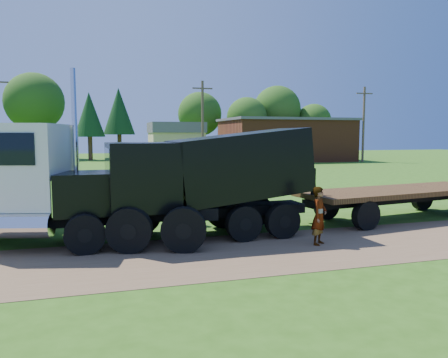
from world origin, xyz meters
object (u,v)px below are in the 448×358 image
object	(u,v)px
orange_pickup	(195,185)
flatbed_trailer	(398,196)
spectator_a	(319,216)
black_dump_truck	(195,177)
white_semi_tractor	(28,184)

from	to	relation	value
orange_pickup	flatbed_trailer	size ratio (longest dim) A/B	0.63
spectator_a	flatbed_trailer	bearing A→B (deg)	-12.53
orange_pickup	flatbed_trailer	world-z (taller)	flatbed_trailer
black_dump_truck	spectator_a	bearing A→B (deg)	-33.61
orange_pickup	black_dump_truck	bearing A→B (deg)	-171.55
flatbed_trailer	spectator_a	xyz separation A→B (m)	(-4.88, -2.74, -0.03)
black_dump_truck	orange_pickup	size ratio (longest dim) A/B	1.53
white_semi_tractor	flatbed_trailer	size ratio (longest dim) A/B	1.06
white_semi_tractor	flatbed_trailer	xyz separation A→B (m)	(13.05, 0.13, -0.90)
orange_pickup	white_semi_tractor	bearing A→B (deg)	158.43
white_semi_tractor	black_dump_truck	size ratio (longest dim) A/B	1.11
flatbed_trailer	spectator_a	bearing A→B (deg)	-158.61
spectator_a	black_dump_truck	bearing A→B (deg)	106.50
orange_pickup	spectator_a	size ratio (longest dim) A/B	3.05
white_semi_tractor	black_dump_truck	bearing A→B (deg)	7.38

